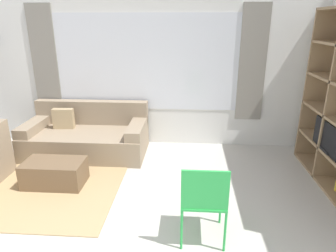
% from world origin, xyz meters
% --- Properties ---
extents(wall_back, '(6.99, 0.11, 2.70)m').
position_xyz_m(wall_back, '(0.00, 3.33, 1.36)').
color(wall_back, white).
rests_on(wall_back, ground_plane).
extents(area_rug, '(2.53, 1.99, 0.01)m').
position_xyz_m(area_rug, '(-1.45, 1.68, 0.01)').
color(area_rug, tan).
rests_on(area_rug, ground_plane).
extents(couch_main, '(1.96, 0.99, 0.81)m').
position_xyz_m(couch_main, '(-0.97, 2.80, 0.28)').
color(couch_main, gray).
rests_on(couch_main, ground_plane).
extents(ottoman, '(0.79, 0.46, 0.35)m').
position_xyz_m(ottoman, '(-1.06, 1.70, 0.17)').
color(ottoman, brown).
rests_on(ottoman, ground_plane).
extents(folding_chair, '(0.44, 0.46, 0.86)m').
position_xyz_m(folding_chair, '(0.89, 0.72, 0.52)').
color(folding_chair, green).
rests_on(folding_chair, ground_plane).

